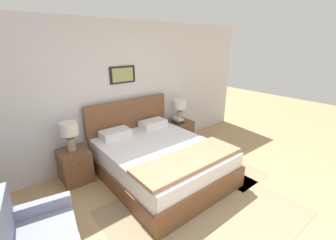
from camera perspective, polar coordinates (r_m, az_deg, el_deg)
name	(u,v)px	position (r m, az deg, el deg)	size (l,w,h in m)	color
wall_back	(112,94)	(4.33, -13.94, 6.50)	(6.91, 0.09, 2.60)	silver
area_rug_main	(204,212)	(3.37, 9.11, -21.97)	(2.44, 1.99, 0.01)	#897556
area_rug_bedside	(224,166)	(4.43, 13.98, -11.31)	(0.81, 1.37, 0.01)	#897556
bed	(160,159)	(3.89, -2.00, -9.99)	(1.73, 2.12, 1.17)	brown
nightstand_near_window	(75,166)	(4.11, -22.54, -10.64)	(0.45, 0.52, 0.54)	brown
nightstand_by_door	(180,132)	(5.14, 3.02, -3.03)	(0.45, 0.52, 0.54)	brown
table_lamp_near_window	(69,132)	(3.88, -23.78, -2.71)	(0.28, 0.28, 0.48)	gray
table_lamp_by_door	(180,106)	(4.96, 2.94, 3.50)	(0.28, 0.28, 0.48)	gray
book_thick_bottom	(178,121)	(4.94, 2.59, -0.36)	(0.22, 0.23, 0.04)	#232328
book_hardcover_middle	(178,120)	(4.93, 2.59, 0.01)	(0.23, 0.26, 0.03)	#335693
book_novel_upper	(178,118)	(4.92, 2.60, 0.39)	(0.17, 0.26, 0.04)	beige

